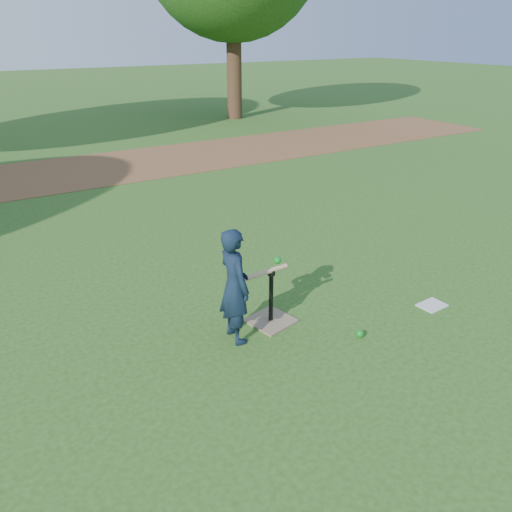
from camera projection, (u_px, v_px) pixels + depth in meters
ground at (254, 336)px, 5.06m from camera, size 80.00×80.00×0.00m
dirt_strip at (76, 171)px, 10.88m from camera, size 24.00×3.00×0.01m
child at (234, 286)px, 4.78m from camera, size 0.29×0.44×1.18m
wiffle_ball_ground at (360, 334)px, 5.02m from camera, size 0.08×0.08×0.08m
clipboard at (432, 305)px, 5.61m from camera, size 0.31×0.25×0.01m
batting_tee at (271, 313)px, 5.26m from camera, size 0.52×0.52×0.61m
swing_action at (263, 271)px, 4.99m from camera, size 0.63×0.19×0.13m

